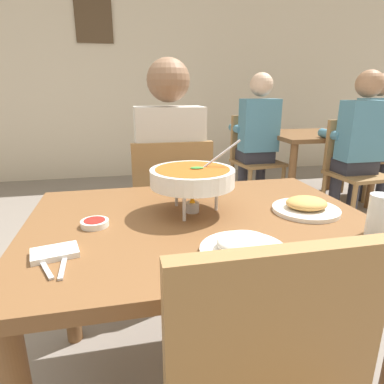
% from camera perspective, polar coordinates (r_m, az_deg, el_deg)
% --- Properties ---
extents(ground_plane, '(16.00, 16.00, 0.00)m').
position_cam_1_polar(ground_plane, '(1.58, 1.33, -29.88)').
color(ground_plane, gray).
extents(cafe_rear_partition, '(10.00, 0.10, 3.00)m').
position_cam_1_polar(cafe_rear_partition, '(4.69, -9.71, 21.15)').
color(cafe_rear_partition, beige).
rests_on(cafe_rear_partition, ground_plane).
extents(picture_frame_hung, '(0.44, 0.03, 0.56)m').
position_cam_1_polar(picture_frame_hung, '(4.69, -16.51, 26.67)').
color(picture_frame_hung, '#4C3823').
extents(dining_table_main, '(1.18, 0.87, 0.73)m').
position_cam_1_polar(dining_table_main, '(1.20, 1.54, -9.38)').
color(dining_table_main, brown).
rests_on(dining_table_main, ground_plane).
extents(chair_diner_main, '(0.44, 0.44, 0.90)m').
position_cam_1_polar(chair_diner_main, '(1.90, -3.67, -2.74)').
color(chair_diner_main, olive).
rests_on(chair_diner_main, ground_plane).
extents(diner_main, '(0.40, 0.45, 1.31)m').
position_cam_1_polar(diner_main, '(1.86, -3.96, 4.44)').
color(diner_main, '#2D2D38').
rests_on(diner_main, ground_plane).
extents(curry_bowl, '(0.33, 0.30, 0.26)m').
position_cam_1_polar(curry_bowl, '(1.18, 0.07, 2.48)').
color(curry_bowl, silver).
rests_on(curry_bowl, dining_table_main).
extents(rice_plate, '(0.24, 0.24, 0.06)m').
position_cam_1_polar(rice_plate, '(0.92, 8.85, -9.22)').
color(rice_plate, white).
rests_on(rice_plate, dining_table_main).
extents(appetizer_plate, '(0.24, 0.24, 0.06)m').
position_cam_1_polar(appetizer_plate, '(1.28, 18.96, -2.35)').
color(appetizer_plate, white).
rests_on(appetizer_plate, dining_table_main).
extents(sauce_dish, '(0.09, 0.09, 0.02)m').
position_cam_1_polar(sauce_dish, '(1.13, -16.32, -5.11)').
color(sauce_dish, white).
rests_on(sauce_dish, dining_table_main).
extents(napkin_folded, '(0.13, 0.10, 0.02)m').
position_cam_1_polar(napkin_folded, '(0.98, -22.44, -9.60)').
color(napkin_folded, white).
rests_on(napkin_folded, dining_table_main).
extents(fork_utensil, '(0.08, 0.16, 0.01)m').
position_cam_1_polar(fork_utensil, '(0.94, -24.13, -11.20)').
color(fork_utensil, silver).
rests_on(fork_utensil, dining_table_main).
extents(spoon_utensil, '(0.02, 0.17, 0.01)m').
position_cam_1_polar(spoon_utensil, '(0.93, -21.07, -11.12)').
color(spoon_utensil, silver).
rests_on(spoon_utensil, dining_table_main).
extents(drink_glass, '(0.07, 0.07, 0.13)m').
position_cam_1_polar(drink_glass, '(1.15, 29.41, -3.84)').
color(drink_glass, silver).
rests_on(drink_glass, dining_table_main).
extents(dining_table_far, '(1.00, 0.80, 0.73)m').
position_cam_1_polar(dining_table_far, '(3.72, 20.53, 7.48)').
color(dining_table_far, brown).
rests_on(dining_table_far, ground_plane).
extents(chair_bg_left, '(0.50, 0.50, 0.90)m').
position_cam_1_polar(chair_bg_left, '(3.56, 10.48, 6.44)').
color(chair_bg_left, olive).
rests_on(chair_bg_left, ground_plane).
extents(chair_bg_middle, '(0.45, 0.45, 0.90)m').
position_cam_1_polar(chair_bg_middle, '(4.07, 29.48, 5.82)').
color(chair_bg_middle, olive).
rests_on(chair_bg_middle, ground_plane).
extents(chair_bg_right, '(0.47, 0.47, 0.90)m').
position_cam_1_polar(chair_bg_right, '(3.31, 25.70, 4.21)').
color(chair_bg_right, olive).
rests_on(chair_bg_right, ground_plane).
extents(patron_bg_left, '(0.40, 0.45, 1.31)m').
position_cam_1_polar(patron_bg_left, '(3.42, 11.09, 9.98)').
color(patron_bg_left, '#2D2D38').
rests_on(patron_bg_left, ground_plane).
extents(patron_bg_middle, '(0.40, 0.45, 1.31)m').
position_cam_1_polar(patron_bg_middle, '(4.03, 29.06, 9.22)').
color(patron_bg_middle, '#2D2D38').
rests_on(patron_bg_middle, ground_plane).
extents(patron_bg_right, '(0.40, 0.45, 1.31)m').
position_cam_1_polar(patron_bg_right, '(3.24, 26.56, 8.12)').
color(patron_bg_right, '#2D2D38').
rests_on(patron_bg_right, ground_plane).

